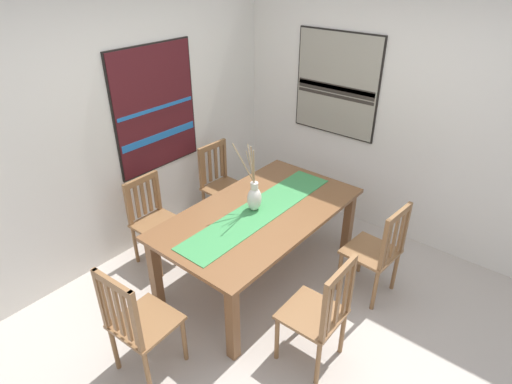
{
  "coord_description": "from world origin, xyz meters",
  "views": [
    {
      "loc": [
        -2.22,
        -1.55,
        2.77
      ],
      "look_at": [
        0.3,
        0.53,
        0.9
      ],
      "focal_mm": 29.88,
      "sensor_mm": 36.0,
      "label": 1
    }
  ],
  "objects": [
    {
      "name": "wall_back",
      "position": [
        0.0,
        1.86,
        1.35
      ],
      "size": [
        6.4,
        0.12,
        2.7
      ],
      "primitive_type": "cube",
      "color": "silver",
      "rests_on": "ground_plane"
    },
    {
      "name": "painting_on_side_wall",
      "position": [
        1.79,
        0.65,
        1.52
      ],
      "size": [
        0.05,
        0.98,
        1.09
      ],
      "color": "black"
    },
    {
      "name": "centerpiece_vase",
      "position": [
        0.27,
        0.53,
        0.87
      ],
      "size": [
        0.22,
        0.22,
        0.69
      ],
      "color": "silver",
      "rests_on": "dining_table"
    },
    {
      "name": "table_runner",
      "position": [
        0.29,
        0.48,
        0.73
      ],
      "size": [
        1.76,
        0.36,
        0.01
      ],
      "primitive_type": "cube",
      "color": "#388447",
      "rests_on": "dining_table"
    },
    {
      "name": "wall_side",
      "position": [
        1.86,
        0.0,
        1.35
      ],
      "size": [
        0.12,
        6.4,
        2.7
      ],
      "primitive_type": "cube",
      "color": "silver",
      "rests_on": "ground_plane"
    },
    {
      "name": "painting_on_back_wall",
      "position": [
        0.27,
        1.79,
        1.4
      ],
      "size": [
        0.97,
        0.05,
        1.24
      ],
      "color": "black"
    },
    {
      "name": "ground_plane",
      "position": [
        0.0,
        0.0,
        -0.01
      ],
      "size": [
        6.4,
        6.4,
        0.03
      ],
      "primitive_type": "cube",
      "color": "#B2A89E"
    },
    {
      "name": "dining_table",
      "position": [
        0.29,
        0.48,
        0.64
      ],
      "size": [
        1.91,
        1.06,
        0.73
      ],
      "color": "brown",
      "rests_on": "ground_plane"
    },
    {
      "name": "chair_0",
      "position": [
        -0.21,
        -0.48,
        0.48
      ],
      "size": [
        0.43,
        0.43,
        0.96
      ],
      "color": "brown",
      "rests_on": "ground_plane"
    },
    {
      "name": "chair_2",
      "position": [
        0.75,
        -0.47,
        0.48
      ],
      "size": [
        0.45,
        0.45,
        0.94
      ],
      "color": "brown",
      "rests_on": "ground_plane"
    },
    {
      "name": "chair_1",
      "position": [
        -0.17,
        1.44,
        0.47
      ],
      "size": [
        0.43,
        0.43,
        0.89
      ],
      "color": "brown",
      "rests_on": "ground_plane"
    },
    {
      "name": "chair_3",
      "position": [
        -1.1,
        0.45,
        0.5
      ],
      "size": [
        0.44,
        0.44,
        0.97
      ],
      "color": "brown",
      "rests_on": "ground_plane"
    },
    {
      "name": "chair_4",
      "position": [
        0.78,
        1.43,
        0.48
      ],
      "size": [
        0.43,
        0.43,
        0.93
      ],
      "color": "brown",
      "rests_on": "ground_plane"
    }
  ]
}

